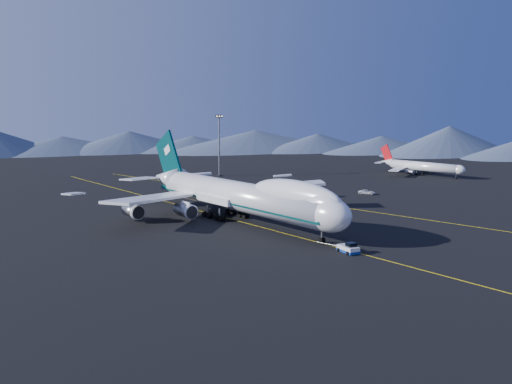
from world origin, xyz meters
TOP-DOWN VIEW (x-y plane):
  - ground at (0.00, 0.00)m, footprint 500.00×500.00m
  - taxiway_line_main at (0.00, 0.00)m, footprint 0.25×220.00m
  - taxiway_line_side at (30.00, 10.00)m, footprint 28.08×198.09m
  - mountain_ridge at (124.84, 10.92)m, footprint 374.91×567.11m
  - boeing_747 at (0.00, 0.03)m, footprint 59.62×72.43m
  - pushback_tug at (-1.23, -34.41)m, footprint 3.06×4.58m
  - second_jet at (108.64, 34.48)m, footprint 34.47×38.94m
  - service_van at (53.76, 11.52)m, footprint 4.60×5.31m
  - floodlight_mast at (45.42, 77.86)m, footprint 2.83×2.12m

SIDE VIEW (x-z plane):
  - ground at x=0.00m, z-range 0.00..0.00m
  - taxiway_line_main at x=0.00m, z-range 0.01..0.01m
  - taxiway_line_side at x=30.00m, z-range 0.01..0.01m
  - pushback_tug at x=-1.23m, z-range -0.34..1.51m
  - service_van at x=53.76m, z-range 0.00..1.36m
  - second_jet at x=108.64m, z-range -2.19..8.89m
  - boeing_747 at x=0.00m, z-range -3.87..15.50m
  - mountain_ridge at x=124.84m, z-range 0.00..12.00m
  - floodlight_mast at x=45.42m, z-range 0.15..23.03m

